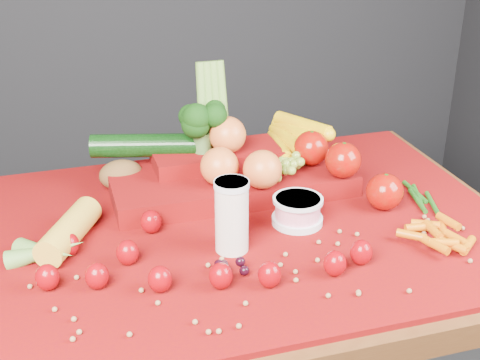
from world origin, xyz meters
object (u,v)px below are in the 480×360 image
object	(u,v)px
yogurt_bowl	(298,210)
produce_mound	(242,163)
table	(243,269)
milk_glass	(232,214)

from	to	relation	value
yogurt_bowl	produce_mound	bearing A→B (deg)	108.69
table	produce_mound	size ratio (longest dim) A/B	1.80
milk_glass	yogurt_bowl	xyz separation A→B (m)	(0.15, 0.06, -0.05)
milk_glass	produce_mound	distance (m)	0.26
produce_mound	yogurt_bowl	bearing A→B (deg)	-71.31
milk_glass	yogurt_bowl	distance (m)	0.17
milk_glass	yogurt_bowl	size ratio (longest dim) A/B	1.37
table	milk_glass	xyz separation A→B (m)	(-0.05, -0.09, 0.18)
milk_glass	produce_mound	world-z (taller)	produce_mound
milk_glass	produce_mound	xyz separation A→B (m)	(0.09, 0.24, -0.01)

